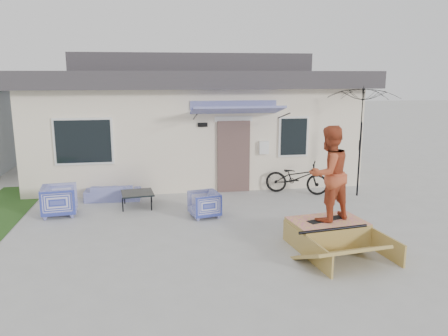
{
  "coord_description": "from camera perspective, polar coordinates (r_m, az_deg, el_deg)",
  "views": [
    {
      "loc": [
        -1.23,
        -8.0,
        3.44
      ],
      "look_at": [
        0.3,
        1.8,
        1.3
      ],
      "focal_mm": 35.37,
      "sensor_mm": 36.0,
      "label": 1
    }
  ],
  "objects": [
    {
      "name": "ground",
      "position": [
        8.8,
        -0.12,
        -10.84
      ],
      "size": [
        90.0,
        90.0,
        0.0
      ],
      "primitive_type": "plane",
      "color": "#A6A6A2",
      "rests_on": "ground"
    },
    {
      "name": "house",
      "position": [
        16.11,
        -4.49,
        6.79
      ],
      "size": [
        10.8,
        8.49,
        4.1
      ],
      "color": "beige",
      "rests_on": "ground"
    },
    {
      "name": "loveseat",
      "position": [
        12.55,
        -14.17,
        -2.74
      ],
      "size": [
        1.51,
        0.49,
        0.58
      ],
      "primitive_type": "imported",
      "rotation": [
        0.0,
        0.0,
        3.11
      ],
      "color": "navy",
      "rests_on": "ground"
    },
    {
      "name": "armchair_left",
      "position": [
        11.6,
        -20.49,
        -3.76
      ],
      "size": [
        0.84,
        0.88,
        0.82
      ],
      "primitive_type": "imported",
      "rotation": [
        0.0,
        0.0,
        1.68
      ],
      "color": "navy",
      "rests_on": "ground"
    },
    {
      "name": "armchair_right",
      "position": [
        10.77,
        -2.57,
        -4.54
      ],
      "size": [
        0.76,
        0.79,
        0.69
      ],
      "primitive_type": "imported",
      "rotation": [
        0.0,
        0.0,
        -1.35
      ],
      "color": "navy",
      "rests_on": "ground"
    },
    {
      "name": "coffee_table",
      "position": [
        11.78,
        -11.1,
        -4.04
      ],
      "size": [
        0.9,
        0.9,
        0.4
      ],
      "primitive_type": "cube",
      "rotation": [
        0.0,
        0.0,
        0.13
      ],
      "color": "black",
      "rests_on": "ground"
    },
    {
      "name": "bicycle",
      "position": [
        12.95,
        9.38,
        -0.77
      ],
      "size": [
        1.9,
        1.33,
        1.16
      ],
      "primitive_type": "imported",
      "rotation": [
        0.0,
        0.0,
        1.14
      ],
      "color": "black",
      "rests_on": "ground"
    },
    {
      "name": "patio_umbrella",
      "position": [
        12.91,
        17.26,
        4.1
      ],
      "size": [
        2.46,
        2.36,
        2.2
      ],
      "color": "black",
      "rests_on": "ground"
    },
    {
      "name": "skate_ramp",
      "position": [
        9.37,
        13.15,
        -8.09
      ],
      "size": [
        1.73,
        2.15,
        0.49
      ],
      "primitive_type": null,
      "rotation": [
        0.0,
        0.0,
        0.14
      ],
      "color": "#A2833F",
      "rests_on": "ground"
    },
    {
      "name": "skateboard",
      "position": [
        9.32,
        13.08,
        -6.43
      ],
      "size": [
        0.88,
        0.48,
        0.05
      ],
      "primitive_type": "cube",
      "rotation": [
        0.0,
        0.0,
        0.33
      ],
      "color": "black",
      "rests_on": "skate_ramp"
    },
    {
      "name": "skater",
      "position": [
        9.06,
        13.38,
        -0.48
      ],
      "size": [
        1.15,
        1.03,
        1.93
      ],
      "primitive_type": "imported",
      "rotation": [
        0.0,
        0.0,
        3.53
      ],
      "color": "#B34A29",
      "rests_on": "skateboard"
    }
  ]
}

